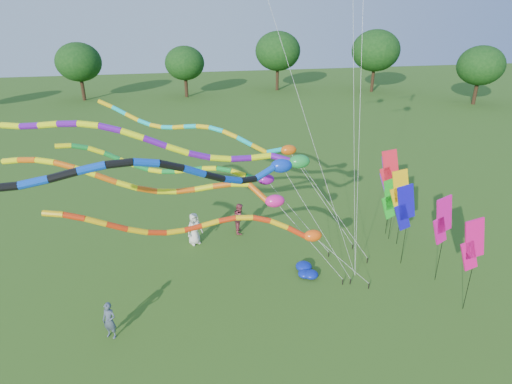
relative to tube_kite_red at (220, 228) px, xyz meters
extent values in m
plane|color=#265616|center=(3.99, -3.84, -3.72)|extent=(160.00, 160.00, 0.00)
cylinder|color=#382314|center=(38.35, 34.13, -2.30)|extent=(0.50, 0.50, 2.85)
ellipsoid|color=#0E350F|center=(38.35, 34.13, 1.42)|extent=(6.01, 6.01, 5.11)
cylinder|color=#382314|center=(30.25, 47.39, -2.34)|extent=(0.50, 0.50, 2.75)
ellipsoid|color=#0E350F|center=(30.25, 47.39, 1.25)|extent=(5.81, 5.81, 4.94)
cylinder|color=#382314|center=(15.92, 51.62, -2.53)|extent=(0.50, 0.50, 2.38)
ellipsoid|color=#0E350F|center=(15.92, 51.62, 0.58)|extent=(5.02, 5.02, 4.27)
cylinder|color=#382314|center=(1.10, 53.99, -2.38)|extent=(0.50, 0.50, 2.68)
ellipsoid|color=#0E350F|center=(1.10, 53.99, 1.11)|extent=(5.65, 5.65, 4.80)
cylinder|color=#382314|center=(-12.49, 47.30, -2.06)|extent=(0.50, 0.50, 3.33)
ellipsoid|color=#0E350F|center=(-12.49, 47.30, 2.29)|extent=(7.03, 7.03, 5.97)
cylinder|color=black|center=(6.87, -0.58, -3.57)|extent=(0.05, 0.05, 0.30)
cylinder|color=silver|center=(5.44, -0.47, -2.05)|extent=(0.02, 0.02, 4.00)
ellipsoid|color=#FF530D|center=(4.01, -0.36, -0.65)|extent=(0.83, 0.53, 0.53)
cylinder|color=red|center=(3.30, -0.21, -0.47)|extent=(0.24, 0.24, 0.85)
cylinder|color=#EDB20C|center=(2.57, 0.03, -0.13)|extent=(0.24, 0.24, 0.81)
cylinder|color=red|center=(1.85, 0.23, 0.09)|extent=(0.24, 0.24, 0.77)
cylinder|color=#EDB20C|center=(1.12, 0.38, 0.17)|extent=(0.24, 0.24, 0.74)
cylinder|color=red|center=(0.38, 0.46, 0.11)|extent=(0.24, 0.24, 0.75)
cylinder|color=#EDB20C|center=(-0.36, 0.48, -0.01)|extent=(0.24, 0.24, 0.76)
cylinder|color=red|center=(-1.11, 0.43, -0.12)|extent=(0.24, 0.24, 0.76)
cylinder|color=#EDB20C|center=(-1.85, 0.33, -0.15)|extent=(0.24, 0.24, 0.76)
cylinder|color=red|center=(-2.61, 0.20, -0.05)|extent=(0.24, 0.24, 0.79)
cylinder|color=#EDB20C|center=(-3.36, 0.06, 0.19)|extent=(0.24, 0.24, 0.82)
cylinder|color=red|center=(-4.11, -0.05, 0.52)|extent=(0.24, 0.24, 0.84)
cylinder|color=#EDB20C|center=(-4.86, -0.13, 0.88)|extent=(0.24, 0.24, 0.82)
cylinder|color=red|center=(-5.60, -0.15, 1.17)|extent=(0.24, 0.24, 0.78)
cylinder|color=#EDB20C|center=(-6.34, -0.10, 1.34)|extent=(0.24, 0.24, 0.75)
cylinder|color=black|center=(5.79, -0.01, -3.57)|extent=(0.05, 0.05, 0.30)
cylinder|color=silver|center=(4.18, 0.39, -1.40)|extent=(0.02, 0.02, 5.26)
ellipsoid|color=#EB1A85|center=(2.57, 0.80, 0.64)|extent=(0.90, 0.58, 0.58)
cylinder|color=#DE5A0B|center=(1.90, 1.23, 0.92)|extent=(0.26, 0.26, 1.12)
cylinder|color=yellow|center=(1.17, 1.70, 1.20)|extent=(0.26, 0.26, 0.82)
cylinder|color=#DE5A0B|center=(0.38, 1.89, 1.14)|extent=(0.26, 0.26, 0.82)
cylinder|color=yellow|center=(-0.43, 2.01, 1.03)|extent=(0.26, 0.26, 0.83)
cylinder|color=#DE5A0B|center=(-1.26, 2.08, 0.94)|extent=(0.26, 0.26, 0.83)
cylinder|color=yellow|center=(-2.09, 2.11, 0.96)|extent=(0.26, 0.26, 0.84)
cylinder|color=#DE5A0B|center=(-2.93, 2.12, 1.11)|extent=(0.26, 0.26, 0.87)
cylinder|color=yellow|center=(-3.77, 2.14, 1.39)|extent=(0.26, 0.26, 0.90)
cylinder|color=#DE5A0B|center=(-4.60, 2.19, 1.75)|extent=(0.26, 0.26, 0.91)
cylinder|color=yellow|center=(-5.41, 2.28, 2.11)|extent=(0.26, 0.26, 0.89)
cylinder|color=#DE5A0B|center=(-6.22, 2.44, 2.40)|extent=(0.26, 0.26, 0.85)
cylinder|color=yellow|center=(-7.00, 2.66, 2.55)|extent=(0.26, 0.26, 0.82)
cylinder|color=#DE5A0B|center=(-7.77, 2.95, 2.56)|extent=(0.26, 0.26, 0.83)
cylinder|color=yellow|center=(-8.53, 3.29, 2.47)|extent=(0.26, 0.26, 0.84)
cylinder|color=black|center=(7.78, 1.50, -3.57)|extent=(0.05, 0.05, 0.30)
cylinder|color=silver|center=(5.95, 1.89, -0.78)|extent=(0.02, 0.02, 6.51)
ellipsoid|color=green|center=(4.11, 2.28, 1.87)|extent=(1.02, 0.65, 0.65)
cylinder|color=#5D0E9D|center=(3.35, 2.68, 1.94)|extent=(0.30, 0.30, 1.07)
cylinder|color=#DEEE0C|center=(2.44, 3.04, 1.97)|extent=(0.30, 0.30, 0.97)
cylinder|color=#5D0E9D|center=(1.47, 3.09, 1.93)|extent=(0.30, 0.30, 0.98)
cylinder|color=#DEEE0C|center=(0.49, 3.11, 2.00)|extent=(0.30, 0.30, 0.99)
cylinder|color=#5D0E9D|center=(-0.49, 3.12, 2.22)|extent=(0.30, 0.30, 1.02)
cylinder|color=#DEEE0C|center=(-1.46, 3.15, 2.55)|extent=(0.30, 0.30, 1.05)
cylinder|color=#5D0E9D|center=(-2.43, 3.22, 2.94)|extent=(0.30, 0.30, 1.05)
cylinder|color=#DEEE0C|center=(-3.38, 3.35, 3.32)|extent=(0.30, 0.30, 1.02)
cylinder|color=#5D0E9D|center=(-4.32, 3.54, 3.61)|extent=(0.30, 0.30, 0.99)
cylinder|color=#DEEE0C|center=(-5.25, 3.80, 3.75)|extent=(0.30, 0.30, 0.97)
cylinder|color=#5D0E9D|center=(-6.16, 4.12, 3.76)|extent=(0.30, 0.30, 0.97)
cylinder|color=#DEEE0C|center=(-7.07, 4.48, 3.67)|extent=(0.30, 0.30, 0.98)
cylinder|color=#5D0E9D|center=(-7.97, 4.87, 3.57)|extent=(0.30, 0.30, 0.98)
cylinder|color=#DEEE0C|center=(-8.87, 5.26, 3.52)|extent=(0.30, 0.30, 0.98)
cylinder|color=black|center=(6.16, -0.06, -3.57)|extent=(0.05, 0.05, 0.30)
cylinder|color=silver|center=(4.18, -0.75, -0.16)|extent=(0.02, 0.02, 7.78)
ellipsoid|color=#0D34BB|center=(2.21, -1.45, 3.11)|extent=(0.82, 0.53, 0.53)
cylinder|color=#0C43C2|center=(1.52, -1.66, 2.96)|extent=(0.24, 0.24, 0.81)
cylinder|color=black|center=(0.84, -1.98, 2.87)|extent=(0.24, 0.24, 0.78)
cylinder|color=#0C43C2|center=(0.20, -2.40, 3.08)|extent=(0.24, 0.24, 0.81)
cylinder|color=black|center=(-0.45, -2.79, 3.40)|extent=(0.24, 0.24, 0.84)
cylinder|color=#0C43C2|center=(-1.12, -3.14, 3.77)|extent=(0.24, 0.24, 0.84)
cylinder|color=black|center=(-1.81, -3.42, 4.11)|extent=(0.24, 0.24, 0.80)
cylinder|color=#0C43C2|center=(-2.52, -3.64, 4.33)|extent=(0.24, 0.24, 0.76)
cylinder|color=black|center=(-3.26, -3.80, 4.42)|extent=(0.24, 0.24, 0.75)
cylinder|color=#0C43C2|center=(-4.01, -3.91, 4.37)|extent=(0.24, 0.24, 0.77)
cylinder|color=black|center=(-4.77, -3.98, 4.24)|extent=(0.24, 0.24, 0.78)
cylinder|color=#0C43C2|center=(-5.53, -4.04, 4.12)|extent=(0.24, 0.24, 0.78)
cylinder|color=black|center=(-6.30, -4.12, 4.07)|extent=(0.24, 0.24, 0.76)
cylinder|color=black|center=(7.59, 2.95, -3.57)|extent=(0.05, 0.05, 0.30)
cylinder|color=silver|center=(5.91, 3.73, -0.85)|extent=(0.02, 0.02, 6.37)
ellipsoid|color=#DB580C|center=(4.23, 4.51, 1.73)|extent=(0.83, 0.54, 0.54)
cylinder|color=#0BC7C2|center=(3.48, 4.64, 1.69)|extent=(0.24, 0.24, 0.86)
cylinder|color=yellow|center=(2.69, 4.73, 1.84)|extent=(0.24, 0.24, 0.85)
cylinder|color=#0BC7C2|center=(1.98, 4.98, 2.21)|extent=(0.24, 0.24, 0.84)
cylinder|color=yellow|center=(1.29, 5.29, 2.53)|extent=(0.24, 0.24, 0.80)
cylinder|color=#0BC7C2|center=(0.63, 5.66, 2.73)|extent=(0.24, 0.24, 0.77)
cylinder|color=yellow|center=(0.00, 6.09, 2.79)|extent=(0.24, 0.24, 0.77)
cylinder|color=#0BC7C2|center=(-0.62, 6.56, 2.72)|extent=(0.24, 0.24, 0.79)
cylinder|color=yellow|center=(-1.22, 7.05, 2.59)|extent=(0.24, 0.24, 0.79)
cylinder|color=#0BC7C2|center=(-1.83, 7.54, 2.49)|extent=(0.24, 0.24, 0.78)
cylinder|color=yellow|center=(-2.44, 8.00, 2.47)|extent=(0.24, 0.24, 0.77)
cylinder|color=#0BC7C2|center=(-3.08, 8.43, 2.59)|extent=(0.24, 0.24, 0.79)
cylinder|color=yellow|center=(-3.74, 8.80, 2.85)|extent=(0.24, 0.24, 0.82)
cylinder|color=#0BC7C2|center=(-4.43, 9.11, 3.19)|extent=(0.24, 0.24, 0.84)
cylinder|color=yellow|center=(-5.14, 9.36, 3.54)|extent=(0.24, 0.24, 0.83)
cylinder|color=black|center=(6.02, 2.48, -3.57)|extent=(0.05, 0.05, 0.30)
cylinder|color=silver|center=(4.35, 2.75, -1.32)|extent=(0.02, 0.02, 5.42)
ellipsoid|color=#950D99|center=(2.68, 3.01, 0.79)|extent=(0.82, 0.53, 0.53)
cylinder|color=#12872D|center=(1.96, 2.85, 1.01)|extent=(0.24, 0.24, 0.97)
cylinder|color=yellow|center=(1.26, 2.72, 1.35)|extent=(0.24, 0.24, 0.72)
cylinder|color=#12872D|center=(0.61, 2.92, 1.51)|extent=(0.24, 0.24, 0.69)
cylinder|color=yellow|center=(-0.03, 3.17, 1.52)|extent=(0.24, 0.24, 0.70)
cylinder|color=#12872D|center=(-0.67, 3.46, 1.43)|extent=(0.24, 0.24, 0.71)
cylinder|color=yellow|center=(-1.30, 3.76, 1.29)|extent=(0.24, 0.24, 0.71)
cylinder|color=#12872D|center=(-1.94, 4.04, 1.18)|extent=(0.24, 0.24, 0.70)
cylinder|color=yellow|center=(-2.58, 4.29, 1.19)|extent=(0.24, 0.24, 0.69)
cylinder|color=#12872D|center=(-3.23, 4.48, 1.34)|extent=(0.24, 0.24, 0.71)
cylinder|color=yellow|center=(-3.89, 4.61, 1.61)|extent=(0.24, 0.24, 0.75)
cylinder|color=#12872D|center=(-4.56, 4.68, 1.95)|extent=(0.24, 0.24, 0.77)
cylinder|color=yellow|center=(-5.24, 4.68, 2.28)|extent=(0.24, 0.24, 0.75)
cylinder|color=#12872D|center=(-5.93, 4.63, 2.53)|extent=(0.24, 0.24, 0.72)
cylinder|color=yellow|center=(-6.63, 4.55, 2.63)|extent=(0.24, 0.24, 0.70)
cylinder|color=black|center=(6.49, 0.16, -3.57)|extent=(0.04, 0.04, 0.30)
cylinder|color=silver|center=(5.53, 0.36, 6.57)|extent=(0.01, 0.01, 20.07)
cylinder|color=black|center=(6.49, 0.16, -3.57)|extent=(0.04, 0.04, 0.30)
cylinder|color=silver|center=(2.99, 0.20, 6.11)|extent=(0.01, 0.01, 20.30)
cylinder|color=black|center=(6.49, 0.16, -3.57)|extent=(0.04, 0.04, 0.30)
cylinder|color=silver|center=(6.85, 2.07, 3.86)|extent=(0.01, 0.01, 15.06)
cylinder|color=black|center=(10.26, 2.96, -1.64)|extent=(0.02, 0.02, 4.16)
cube|color=yellow|center=(10.04, 3.00, -0.16)|extent=(1.16, 0.26, 1.93)
cube|color=yellow|center=(9.96, 3.01, -0.96)|extent=(1.01, 0.23, 1.51)
cylinder|color=black|center=(9.48, 1.11, -1.66)|extent=(0.02, 0.02, 4.12)
cube|color=#150DC3|center=(9.26, 1.11, -0.20)|extent=(1.16, 0.09, 1.93)
cube|color=#150DC3|center=(9.18, 1.11, -1.00)|extent=(1.01, 0.09, 1.51)
cylinder|color=black|center=(10.30, -2.81, -1.64)|extent=(0.02, 0.02, 4.17)
cube|color=#F10D75|center=(10.08, -2.81, -0.15)|extent=(1.16, 0.12, 1.93)
cube|color=#F10D75|center=(10.00, -2.80, -0.95)|extent=(1.01, 0.11, 1.51)
cylinder|color=black|center=(10.38, -0.58, -1.62)|extent=(0.02, 0.02, 4.19)
cube|color=#ED0D8F|center=(10.16, -0.62, -0.13)|extent=(1.15, 0.29, 1.93)
cube|color=#ED0D8F|center=(10.08, -0.64, -0.93)|extent=(1.00, 0.27, 1.51)
cylinder|color=black|center=(10.81, 5.15, -1.63)|extent=(0.02, 0.02, 4.18)
cube|color=purple|center=(10.60, 5.23, -0.15)|extent=(1.12, 0.46, 1.93)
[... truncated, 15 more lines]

